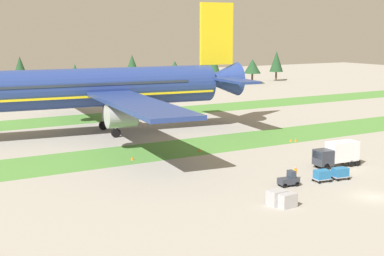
{
  "coord_description": "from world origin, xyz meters",
  "views": [
    {
      "loc": [
        -50.52,
        -43.63,
        19.42
      ],
      "look_at": [
        -5.93,
        31.54,
        4.0
      ],
      "focal_mm": 52.37,
      "sensor_mm": 36.0,
      "label": 1
    }
  ],
  "objects_px": {
    "baggage_tug": "(289,180)",
    "uld_container_1": "(286,200)",
    "airliner": "(95,87)",
    "taxiway_marker_0": "(296,140)",
    "ground_crew_marshaller": "(295,173)",
    "catering_truck": "(337,153)",
    "cargo_dolly_second": "(340,173)",
    "taxiway_marker_3": "(291,140)",
    "taxiway_marker_1": "(132,158)",
    "uld_container_0": "(277,198)",
    "taxiway_marker_2": "(200,150)",
    "cargo_dolly_lead": "(322,175)"
  },
  "relations": [
    {
      "from": "baggage_tug",
      "to": "cargo_dolly_lead",
      "type": "distance_m",
      "value": 5.03
    },
    {
      "from": "catering_truck",
      "to": "uld_container_1",
      "type": "relative_size",
      "value": 3.57
    },
    {
      "from": "cargo_dolly_second",
      "to": "ground_crew_marshaller",
      "type": "relative_size",
      "value": 1.36
    },
    {
      "from": "cargo_dolly_second",
      "to": "uld_container_0",
      "type": "bearing_deg",
      "value": 114.14
    },
    {
      "from": "cargo_dolly_second",
      "to": "uld_container_0",
      "type": "relative_size",
      "value": 1.19
    },
    {
      "from": "cargo_dolly_second",
      "to": "taxiway_marker_1",
      "type": "bearing_deg",
      "value": 45.37
    },
    {
      "from": "cargo_dolly_lead",
      "to": "uld_container_0",
      "type": "height_order",
      "value": "uld_container_0"
    },
    {
      "from": "ground_crew_marshaller",
      "to": "taxiway_marker_3",
      "type": "distance_m",
      "value": 25.47
    },
    {
      "from": "airliner",
      "to": "taxiway_marker_0",
      "type": "xyz_separation_m",
      "value": [
        27.81,
        -24.23,
        -8.57
      ]
    },
    {
      "from": "cargo_dolly_lead",
      "to": "taxiway_marker_3",
      "type": "bearing_deg",
      "value": -24.71
    },
    {
      "from": "airliner",
      "to": "cargo_dolly_lead",
      "type": "bearing_deg",
      "value": -157.55
    },
    {
      "from": "cargo_dolly_lead",
      "to": "uld_container_0",
      "type": "bearing_deg",
      "value": 119.73
    },
    {
      "from": "uld_container_1",
      "to": "taxiway_marker_1",
      "type": "relative_size",
      "value": 3.47
    },
    {
      "from": "airliner",
      "to": "cargo_dolly_second",
      "type": "height_order",
      "value": "airliner"
    },
    {
      "from": "taxiway_marker_3",
      "to": "catering_truck",
      "type": "bearing_deg",
      "value": -109.93
    },
    {
      "from": "cargo_dolly_second",
      "to": "taxiway_marker_3",
      "type": "distance_m",
      "value": 25.17
    },
    {
      "from": "baggage_tug",
      "to": "uld_container_1",
      "type": "height_order",
      "value": "baggage_tug"
    },
    {
      "from": "cargo_dolly_lead",
      "to": "ground_crew_marshaller",
      "type": "distance_m",
      "value": 3.41
    },
    {
      "from": "cargo_dolly_lead",
      "to": "taxiway_marker_3",
      "type": "relative_size",
      "value": 4.99
    },
    {
      "from": "baggage_tug",
      "to": "taxiway_marker_0",
      "type": "relative_size",
      "value": 4.81
    },
    {
      "from": "catering_truck",
      "to": "taxiway_marker_3",
      "type": "distance_m",
      "value": 18.48
    },
    {
      "from": "uld_container_1",
      "to": "taxiway_marker_0",
      "type": "relative_size",
      "value": 3.51
    },
    {
      "from": "airliner",
      "to": "taxiway_marker_1",
      "type": "bearing_deg",
      "value": 179.28
    },
    {
      "from": "uld_container_0",
      "to": "taxiway_marker_3",
      "type": "bearing_deg",
      "value": 47.02
    },
    {
      "from": "airliner",
      "to": "catering_truck",
      "type": "bearing_deg",
      "value": -146.73
    },
    {
      "from": "taxiway_marker_2",
      "to": "ground_crew_marshaller",
      "type": "bearing_deg",
      "value": -84.84
    },
    {
      "from": "airliner",
      "to": "taxiway_marker_1",
      "type": "xyz_separation_m",
      "value": [
        -2.92,
        -22.58,
        -8.57
      ]
    },
    {
      "from": "airliner",
      "to": "catering_truck",
      "type": "distance_m",
      "value": 46.64
    },
    {
      "from": "uld_container_0",
      "to": "uld_container_1",
      "type": "distance_m",
      "value": 1.13
    },
    {
      "from": "taxiway_marker_1",
      "to": "taxiway_marker_2",
      "type": "relative_size",
      "value": 0.98
    },
    {
      "from": "catering_truck",
      "to": "uld_container_1",
      "type": "xyz_separation_m",
      "value": [
        -18.33,
        -10.66,
        -1.17
      ]
    },
    {
      "from": "baggage_tug",
      "to": "uld_container_1",
      "type": "relative_size",
      "value": 1.37
    },
    {
      "from": "cargo_dolly_lead",
      "to": "uld_container_1",
      "type": "bearing_deg",
      "value": 125.05
    },
    {
      "from": "baggage_tug",
      "to": "taxiway_marker_1",
      "type": "xyz_separation_m",
      "value": [
        -11.02,
        23.01,
        -0.53
      ]
    },
    {
      "from": "taxiway_marker_2",
      "to": "taxiway_marker_3",
      "type": "xyz_separation_m",
      "value": [
        18.01,
        -1.24,
        -0.06
      ]
    },
    {
      "from": "taxiway_marker_2",
      "to": "taxiway_marker_3",
      "type": "relative_size",
      "value": 1.23
    },
    {
      "from": "cargo_dolly_second",
      "to": "taxiway_marker_3",
      "type": "xyz_separation_m",
      "value": [
        10.98,
        22.64,
        -0.68
      ]
    },
    {
      "from": "catering_truck",
      "to": "uld_container_0",
      "type": "relative_size",
      "value": 3.57
    },
    {
      "from": "catering_truck",
      "to": "baggage_tug",
      "type": "bearing_deg",
      "value": 114.59
    },
    {
      "from": "cargo_dolly_second",
      "to": "uld_container_0",
      "type": "xyz_separation_m",
      "value": [
        -14.13,
        -4.31,
        -0.06
      ]
    },
    {
      "from": "taxiway_marker_0",
      "to": "taxiway_marker_3",
      "type": "xyz_separation_m",
      "value": [
        -0.87,
        0.29,
        -0.05
      ]
    },
    {
      "from": "cargo_dolly_second",
      "to": "taxiway_marker_2",
      "type": "bearing_deg",
      "value": 23.57
    },
    {
      "from": "baggage_tug",
      "to": "ground_crew_marshaller",
      "type": "distance_m",
      "value": 3.35
    },
    {
      "from": "baggage_tug",
      "to": "taxiway_marker_0",
      "type": "bearing_deg",
      "value": -35.53
    },
    {
      "from": "baggage_tug",
      "to": "cargo_dolly_second",
      "type": "distance_m",
      "value": 7.93
    },
    {
      "from": "uld_container_0",
      "to": "taxiway_marker_1",
      "type": "height_order",
      "value": "uld_container_0"
    },
    {
      "from": "taxiway_marker_0",
      "to": "baggage_tug",
      "type": "bearing_deg",
      "value": -132.7
    },
    {
      "from": "ground_crew_marshaller",
      "to": "catering_truck",
      "type": "bearing_deg",
      "value": 173.25
    },
    {
      "from": "baggage_tug",
      "to": "airliner",
      "type": "bearing_deg",
      "value": 17.25
    },
    {
      "from": "uld_container_0",
      "to": "taxiway_marker_0",
      "type": "xyz_separation_m",
      "value": [
        25.97,
        26.66,
        -0.58
      ]
    }
  ]
}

